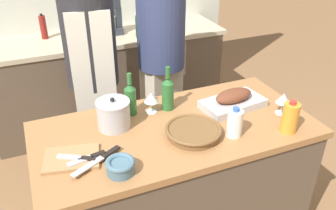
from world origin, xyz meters
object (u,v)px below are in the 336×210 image
Objects in this scene: wine_glass_right at (151,98)px; person_cook_aproned at (92,68)px; juice_jug at (290,117)px; knife_chef at (98,160)px; wine_bottle_green at (168,93)px; roasting_pan at (233,100)px; condiment_bottle_tall at (43,27)px; milk_jug at (235,123)px; knife_paring at (78,158)px; condiment_bottle_short at (138,26)px; stand_mixer at (111,19)px; mixing_bowl at (120,166)px; wicker_basket at (193,131)px; person_cook_guest at (161,50)px; wine_glass_left at (283,99)px; wine_bottle_dark at (130,98)px; stock_pot at (114,114)px; cutting_board at (72,158)px; knife_bread at (88,158)px.

wine_glass_right is 0.08× the size of person_cook_aproned.
juice_jug is 0.69× the size of knife_chef.
person_cook_aproned reaches higher than wine_bottle_green.
roasting_pan is 1.83× the size of condiment_bottle_tall.
roasting_pan is at bearing 59.29° from milk_jug.
condiment_bottle_short is (0.82, 1.53, 0.09)m from knife_paring.
stand_mixer is (0.62, 1.70, 0.14)m from knife_paring.
roasting_pan is 0.85m from mixing_bowl.
milk_jug is at bearing -120.71° from roasting_pan.
milk_jug is (-0.15, -0.26, 0.03)m from roasting_pan.
roasting_pan is 0.30m from milk_jug.
mixing_bowl is at bearing 178.96° from juice_jug.
wicker_basket is at bearing -90.76° from stand_mixer.
wine_glass_left is at bearing -85.14° from person_cook_guest.
person_cook_guest is at bearing 89.82° from milk_jug.
stand_mixer is at bearing 69.94° from knife_paring.
wine_bottle_dark is 1.23× the size of condiment_bottle_short.
milk_jug is (0.56, -0.32, -0.00)m from stock_pot.
roasting_pan is 2.92× the size of mixing_bowl.
stand_mixer reaches higher than cutting_board.
knife_paring is at bearing -146.63° from person_cook_guest.
person_cook_aproned is (-0.34, -0.73, -0.12)m from stand_mixer.
wine_glass_left reaches higher than knife_chef.
person_cook_aproned is at bearing 97.54° from wine_bottle_dark.
juice_jug reaches higher than knife_paring.
condiment_bottle_tall reaches higher than knife_bread.
milk_jug is 0.76× the size of condiment_bottle_tall.
stand_mixer is 0.59m from condiment_bottle_tall.
cutting_board is at bearing 171.77° from milk_jug.
cutting_board is 1.13m from juice_jug.
stock_pot is 1.46× the size of wine_glass_right.
milk_jug is 0.71m from knife_chef.
wine_glass_right reaches higher than knife_bread.
stock_pot is 1.52m from stand_mixer.
knife_chef is at bearing -30.60° from knife_paring.
wine_bottle_dark is at bearing 166.30° from wine_glass_right.
knife_bread is at bearing -128.43° from stock_pot.
wine_bottle_green is at bearing 46.97° from mixing_bowl.
knife_paring is at bearing -39.65° from cutting_board.
stock_pot is 1.43× the size of wine_glass_left.
knife_chef is (-0.71, 0.05, -0.05)m from milk_jug.
mixing_bowl reaches higher than wicker_basket.
wine_glass_left is 1.58m from condiment_bottle_short.
stand_mixer is 0.19× the size of person_cook_guest.
wine_glass_left is at bearing 8.24° from mixing_bowl.
stock_pot is at bearing 165.78° from wine_glass_left.
person_cook_guest is at bearing 48.10° from cutting_board.
wicker_basket is at bearing 162.55° from juice_jug.
wine_bottle_green is 0.16× the size of person_cook_aproned.
person_cook_guest is at bearing 54.40° from knife_chef.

